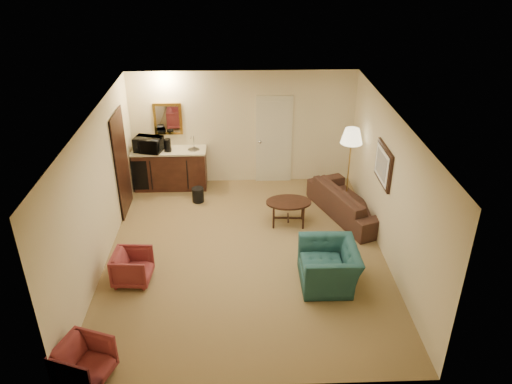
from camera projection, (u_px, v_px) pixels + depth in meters
ground at (246, 253)px, 9.14m from camera, size 6.00×6.00×0.00m
room_walls at (239, 150)px, 9.01m from camera, size 5.02×6.01×2.61m
wetbar_cabinet at (171, 169)px, 11.27m from camera, size 1.64×0.58×0.92m
sofa at (350, 197)px, 10.16m from camera, size 1.35×2.20×0.83m
teal_armchair at (329, 260)px, 8.17m from camera, size 0.69×1.06×0.92m
rose_chair_near at (132, 266)px, 8.28m from camera, size 0.61×0.64×0.62m
rose_chair_far at (84, 361)px, 6.45m from camera, size 0.76×0.79×0.64m
coffee_table at (288, 213)px, 9.93m from camera, size 0.94×0.66×0.52m
floor_lamp at (349, 167)px, 10.43m from camera, size 0.50×0.50×1.71m
waste_bin at (198, 195)px, 10.80m from camera, size 0.28×0.28×0.32m
microwave at (148, 143)px, 10.89m from camera, size 0.65×0.47×0.40m
coffee_maker at (168, 145)px, 10.93m from camera, size 0.17×0.17×0.28m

